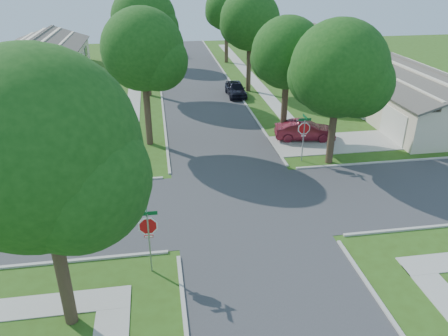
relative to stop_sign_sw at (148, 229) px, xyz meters
name	(u,v)px	position (x,y,z in m)	size (l,w,h in m)	color
ground	(243,204)	(4.70, 4.70, -2.03)	(100.00, 100.00, 0.00)	#304E15
road_ns	(243,204)	(4.70, 4.70, -2.03)	(7.00, 100.00, 0.02)	#333335
sidewalk_ne	(251,78)	(10.80, 30.70, -2.01)	(1.20, 40.00, 0.04)	#9E9B91
sidewalk_nw	(135,82)	(-1.40, 30.70, -2.01)	(1.20, 40.00, 0.04)	#9E9B91
driveway	(335,143)	(12.60, 11.80, -2.01)	(8.80, 3.60, 0.05)	#9E9B91
stop_sign_sw	(148,229)	(0.00, 0.00, 0.00)	(1.05, 0.80, 2.98)	gray
stop_sign_ne	(304,130)	(9.40, 9.40, 0.00)	(1.05, 0.80, 2.98)	gray
tree_e_near	(288,56)	(9.45, 13.71, 3.61)	(4.97, 4.80, 8.28)	#38281C
tree_e_mid	(250,23)	(9.46, 25.71, 4.22)	(5.59, 5.40, 9.21)	#38281C
tree_e_far	(227,11)	(9.45, 38.71, 3.95)	(5.17, 5.00, 8.72)	#38281C
tree_w_near	(144,53)	(0.06, 13.71, 4.08)	(5.38, 5.20, 8.97)	#38281C
tree_w_mid	(145,22)	(0.06, 25.71, 4.46)	(5.80, 5.60, 9.56)	#38281C
tree_w_far	(146,17)	(0.05, 38.71, 3.48)	(4.76, 4.60, 8.04)	#38281C
tree_sw_corner	(42,158)	(-2.74, -2.29, 4.23)	(6.21, 6.00, 9.55)	#38281C
tree_ne_corner	(340,73)	(11.06, 8.91, 3.56)	(5.80, 5.60, 8.66)	#38281C
house_ne_near	(417,100)	(20.69, 15.70, -0.51)	(8.42, 13.60, 4.23)	beige
house_ne_far	(330,55)	(20.69, 33.70, -0.51)	(8.42, 13.60, 4.23)	beige
house_nw_far	(45,59)	(-11.29, 36.70, -0.51)	(8.42, 13.60, 4.23)	beige
car_driveway	(305,130)	(10.70, 12.80, -1.35)	(1.44, 4.12, 1.36)	#57111D
car_curb_east	(236,89)	(7.90, 24.16, -1.35)	(1.60, 3.97, 1.35)	black
car_curb_west	(175,50)	(3.50, 44.48, -1.41)	(1.73, 4.26, 1.24)	black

